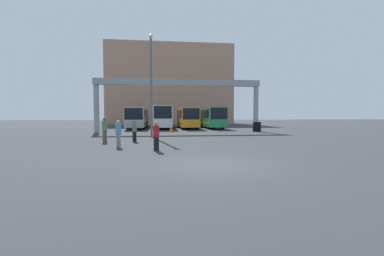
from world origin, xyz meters
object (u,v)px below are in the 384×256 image
object	(u,v)px
pedestrian_near_left	(118,133)
traffic_cone	(171,129)
bus_slot_2	(187,117)
bus_slot_3	(211,117)
tire_stack	(257,127)
lamp_post	(151,82)
bus_slot_1	(163,116)
bus_slot_0	(138,117)
pedestrian_mid_right	(134,130)
pedestrian_mid_left	(156,135)
pedestrian_near_right	(105,129)

from	to	relation	value
pedestrian_near_left	traffic_cone	bearing A→B (deg)	-54.54
bus_slot_2	pedestrian_near_left	world-z (taller)	bus_slot_2
bus_slot_3	pedestrian_near_left	bearing A→B (deg)	-114.66
bus_slot_3	tire_stack	size ratio (longest dim) A/B	8.93
traffic_cone	lamp_post	bearing A→B (deg)	-107.36
bus_slot_1	lamp_post	bearing A→B (deg)	-94.02
bus_slot_0	pedestrian_near_left	world-z (taller)	bus_slot_0
bus_slot_3	pedestrian_mid_right	distance (m)	21.79
pedestrian_near_left	bus_slot_2	bearing A→B (deg)	-55.27
pedestrian_mid_left	tire_stack	size ratio (longest dim) A/B	1.37
pedestrian_near_left	traffic_cone	size ratio (longest dim) A/B	2.30
bus_slot_0	bus_slot_2	bearing A→B (deg)	-5.89
bus_slot_0	pedestrian_mid_right	world-z (taller)	bus_slot_0
bus_slot_1	tire_stack	bearing A→B (deg)	-39.25
bus_slot_0	traffic_cone	size ratio (longest dim) A/B	16.65
bus_slot_1	tire_stack	xyz separation A→B (m)	(11.42, -9.33, -1.32)
pedestrian_near_left	pedestrian_mid_left	distance (m)	3.08
bus_slot_1	pedestrian_near_right	xyz separation A→B (m)	(-4.41, -19.81, -0.94)
bus_slot_0	pedestrian_mid_left	world-z (taller)	bus_slot_0
bus_slot_1	traffic_cone	size ratio (longest dim) A/B	14.93
lamp_post	bus_slot_0	bearing A→B (deg)	99.27
pedestrian_near_right	pedestrian_near_left	size ratio (longest dim) A/B	1.07
bus_slot_1	pedestrian_mid_right	world-z (taller)	bus_slot_1
bus_slot_0	bus_slot_3	xyz separation A→B (m)	(11.32, -0.86, 0.04)
pedestrian_mid_right	tire_stack	distance (m)	17.13
pedestrian_near_left	tire_stack	distance (m)	19.78
pedestrian_mid_right	lamp_post	bearing A→B (deg)	30.36
pedestrian_mid_left	traffic_cone	xyz separation A→B (m)	(1.46, 15.81, -0.50)
bus_slot_3	pedestrian_mid_right	size ratio (longest dim) A/B	6.56
pedestrian_near_left	lamp_post	size ratio (longest dim) A/B	0.18
bus_slot_1	bus_slot_2	world-z (taller)	bus_slot_1
bus_slot_3	traffic_cone	bearing A→B (deg)	-126.56
pedestrian_mid_right	bus_slot_0	bearing A→B (deg)	50.84
bus_slot_1	pedestrian_mid_left	bearing A→B (deg)	-91.15
bus_slot_0	tire_stack	xyz separation A→B (m)	(15.19, -9.97, -1.16)
pedestrian_mid_right	pedestrian_near_right	world-z (taller)	pedestrian_near_right
bus_slot_1	pedestrian_mid_right	xyz separation A→B (m)	(-2.25, -19.66, -1.05)
bus_slot_0	bus_slot_3	bearing A→B (deg)	-4.32
bus_slot_2	pedestrian_near_right	xyz separation A→B (m)	(-8.19, -19.67, -0.79)
bus_slot_2	bus_slot_0	bearing A→B (deg)	174.11
pedestrian_mid_left	lamp_post	xyz separation A→B (m)	(-0.61, 9.19, 4.16)
bus_slot_2	lamp_post	size ratio (longest dim) A/B	1.16
pedestrian_mid_right	lamp_post	world-z (taller)	lamp_post
bus_slot_0	pedestrian_near_left	bearing A→B (deg)	-87.88
pedestrian_mid_left	pedestrian_near_left	bearing A→B (deg)	-78.61
traffic_cone	tire_stack	world-z (taller)	tire_stack
traffic_cone	tire_stack	xyz separation A→B (m)	(10.45, -0.24, 0.23)
bus_slot_2	pedestrian_near_left	distance (m)	23.81
tire_stack	lamp_post	size ratio (longest dim) A/B	0.13
pedestrian_near_left	pedestrian_near_right	bearing A→B (deg)	-13.47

